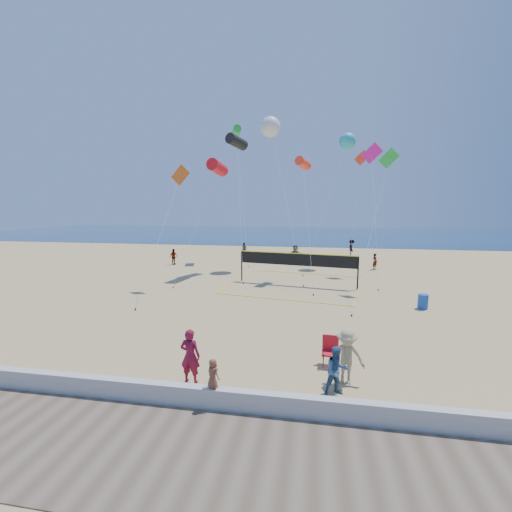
% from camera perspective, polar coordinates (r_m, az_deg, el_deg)
% --- Properties ---
extents(ground, '(120.00, 120.00, 0.00)m').
position_cam_1_polar(ground, '(13.31, -3.08, -17.12)').
color(ground, tan).
rests_on(ground, ground).
extents(ocean, '(140.00, 50.00, 0.03)m').
position_cam_1_polar(ocean, '(73.98, 7.77, 3.73)').
color(ocean, navy).
rests_on(ocean, ground).
extents(seawall, '(32.00, 0.30, 0.60)m').
position_cam_1_polar(seawall, '(10.61, -7.03, -22.40)').
color(seawall, silver).
rests_on(seawall, ground).
extents(boardwalk, '(32.00, 3.60, 0.03)m').
position_cam_1_polar(boardwalk, '(9.21, -11.16, -30.01)').
color(boardwalk, brown).
rests_on(boardwalk, ground).
extents(woman, '(0.67, 0.46, 1.81)m').
position_cam_1_polar(woman, '(11.72, -10.91, -16.05)').
color(woman, maroon).
rests_on(woman, ground).
extents(toddler, '(0.49, 0.44, 0.85)m').
position_cam_1_polar(toddler, '(10.28, -7.19, -18.85)').
color(toddler, brown).
rests_on(toddler, seawall).
extents(bystander_a, '(0.90, 0.81, 1.52)m').
position_cam_1_polar(bystander_a, '(11.20, 13.32, -18.14)').
color(bystander_a, '#335380').
rests_on(bystander_a, ground).
extents(bystander_b, '(1.20, 0.73, 1.79)m').
position_cam_1_polar(bystander_b, '(11.86, 14.87, -15.91)').
color(bystander_b, tan).
rests_on(bystander_b, ground).
extents(far_person_0, '(0.75, 0.99, 1.57)m').
position_cam_1_polar(far_person_0, '(34.85, -13.59, -0.12)').
color(far_person_0, gray).
rests_on(far_person_0, ground).
extents(far_person_1, '(1.83, 0.83, 1.90)m').
position_cam_1_polar(far_person_1, '(34.27, 6.56, 0.20)').
color(far_person_1, gray).
rests_on(far_person_1, ground).
extents(far_person_2, '(0.55, 0.64, 1.47)m').
position_cam_1_polar(far_person_2, '(33.03, 19.20, -0.88)').
color(far_person_2, gray).
rests_on(far_person_2, ground).
extents(far_person_3, '(0.86, 0.75, 1.50)m').
position_cam_1_polar(far_person_3, '(40.13, -1.96, 1.13)').
color(far_person_3, gray).
rests_on(far_person_3, ground).
extents(far_person_4, '(0.76, 1.28, 1.94)m').
position_cam_1_polar(far_person_4, '(40.78, 15.65, 1.26)').
color(far_person_4, gray).
rests_on(far_person_4, ground).
extents(camp_chair, '(0.61, 0.74, 1.19)m').
position_cam_1_polar(camp_chair, '(13.07, 12.27, -14.87)').
color(camp_chair, red).
rests_on(camp_chair, ground).
extents(trash_barrel, '(0.62, 0.62, 0.82)m').
position_cam_1_polar(trash_barrel, '(21.53, 26.06, -6.84)').
color(trash_barrel, '#1A49AA').
rests_on(trash_barrel, ground).
extents(volleyball_net, '(10.19, 10.06, 2.36)m').
position_cam_1_polar(volleyball_net, '(25.11, 6.78, -1.19)').
color(volleyball_net, black).
rests_on(volleyball_net, ground).
extents(kite_0, '(2.54, 6.51, 9.48)m').
position_cam_1_polar(kite_0, '(28.73, -6.43, 14.44)').
color(kite_0, red).
rests_on(kite_0, ground).
extents(kite_1, '(2.62, 6.84, 11.89)m').
position_cam_1_polar(kite_1, '(31.27, -3.23, 18.46)').
color(kite_1, black).
rests_on(kite_1, ground).
extents(kite_2, '(1.71, 6.24, 9.46)m').
position_cam_1_polar(kite_2, '(27.34, 7.86, 15.02)').
color(kite_2, '#F93920').
rests_on(kite_2, ground).
extents(kite_3, '(1.46, 6.16, 8.59)m').
position_cam_1_polar(kite_3, '(24.39, -12.89, 11.86)').
color(kite_3, '#BE5219').
rests_on(kite_3, ground).
extents(kite_4, '(3.41, 7.04, 9.57)m').
position_cam_1_polar(kite_4, '(24.60, 20.89, 13.41)').
color(kite_4, green).
rests_on(kite_4, ground).
extents(kite_5, '(1.75, 6.91, 10.98)m').
position_cam_1_polar(kite_5, '(30.83, 18.83, 14.98)').
color(kite_5, '#E71AA3').
rests_on(kite_5, ground).
extents(kite_6, '(4.66, 8.90, 13.76)m').
position_cam_1_polar(kite_6, '(33.09, 2.41, 20.71)').
color(kite_6, silver).
rests_on(kite_6, ground).
extents(kite_7, '(4.61, 7.13, 12.57)m').
position_cam_1_polar(kite_7, '(34.92, 14.98, 18.00)').
color(kite_7, '#29ACBB').
rests_on(kite_7, ground).
extents(kite_8, '(2.88, 5.53, 13.92)m').
position_cam_1_polar(kite_8, '(37.62, -3.30, 19.97)').
color(kite_8, green).
rests_on(kite_8, ground).
extents(kite_9, '(2.18, 4.63, 11.51)m').
position_cam_1_polar(kite_9, '(37.98, 17.12, 14.41)').
color(kite_9, '#F93920').
rests_on(kite_9, ground).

